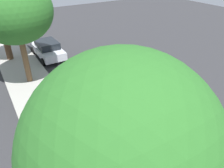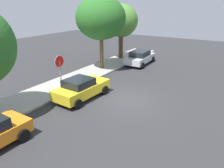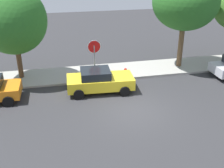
# 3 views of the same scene
# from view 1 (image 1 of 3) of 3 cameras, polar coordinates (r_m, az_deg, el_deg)

# --- Properties ---
(ground_plane) EXTENTS (60.00, 60.00, 0.00)m
(ground_plane) POSITION_cam_1_polar(r_m,az_deg,el_deg) (14.22, 7.04, -2.68)
(ground_plane) COLOR #2D2D30
(sidewalk_curb) EXTENTS (32.00, 3.01, 0.14)m
(sidewalk_curb) POSITION_cam_1_polar(r_m,az_deg,el_deg) (12.11, -14.98, -9.99)
(sidewalk_curb) COLOR #9E9B93
(sidewalk_curb) RESTS_ON ground_plane
(stop_sign) EXTENTS (0.87, 0.08, 2.81)m
(stop_sign) POSITION_cam_1_polar(r_m,az_deg,el_deg) (10.13, -8.62, -4.57)
(stop_sign) COLOR gray
(stop_sign) RESTS_ON ground_plane
(parked_car_yellow) EXTENTS (4.24, 2.21, 1.48)m
(parked_car_yellow) POSITION_cam_1_polar(r_m,az_deg,el_deg) (11.52, 0.53, -6.78)
(parked_car_yellow) COLOR yellow
(parked_car_yellow) RESTS_ON ground_plane
(parked_car_silver) EXTENTS (4.46, 2.12, 1.48)m
(parked_car_silver) POSITION_cam_1_polar(r_m,az_deg,el_deg) (19.96, -16.49, 8.77)
(parked_car_silver) COLOR silver
(parked_car_silver) RESTS_ON ground_plane
(street_tree_near_corner) EXTENTS (4.71, 4.71, 6.95)m
(street_tree_near_corner) POSITION_cam_1_polar(r_m,az_deg,el_deg) (14.93, -24.40, 17.06)
(street_tree_near_corner) COLOR brown
(street_tree_near_corner) RESTS_ON ground_plane
(street_tree_far) EXTENTS (4.33, 4.33, 6.35)m
(street_tree_far) POSITION_cam_1_polar(r_m,az_deg,el_deg) (4.91, 2.55, -16.30)
(street_tree_far) COLOR #513823
(street_tree_far) RESTS_ON ground_plane
(fire_hydrant) EXTENTS (0.30, 0.22, 0.72)m
(fire_hydrant) POSITION_cam_1_polar(r_m,az_deg,el_deg) (12.75, -11.46, -5.50)
(fire_hydrant) COLOR red
(fire_hydrant) RESTS_ON ground_plane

